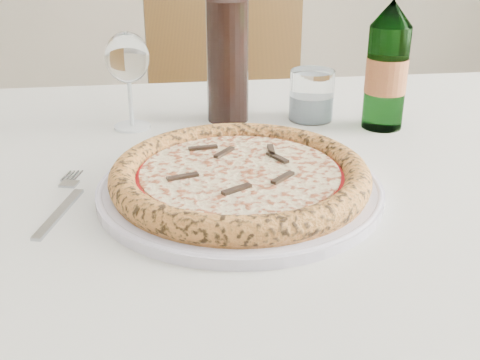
{
  "coord_description": "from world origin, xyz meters",
  "views": [
    {
      "loc": [
        0.12,
        -0.61,
        1.09
      ],
      "look_at": [
        0.2,
        0.09,
        0.78
      ],
      "focal_mm": 45.0,
      "sensor_mm": 36.0,
      "label": 1
    }
  ],
  "objects_px": {
    "pizza": "(240,175)",
    "beer_bottle": "(387,66)",
    "chair_far": "(234,123)",
    "plate": "(240,188)",
    "tumbler": "(311,99)",
    "wine_bottle": "(228,49)",
    "dining_table": "(232,214)",
    "wine_glass": "(127,60)"
  },
  "relations": [
    {
      "from": "pizza",
      "to": "beer_bottle",
      "type": "height_order",
      "value": "beer_bottle"
    },
    {
      "from": "plate",
      "to": "beer_bottle",
      "type": "distance_m",
      "value": 0.37
    },
    {
      "from": "dining_table",
      "to": "chair_far",
      "type": "height_order",
      "value": "chair_far"
    },
    {
      "from": "tumbler",
      "to": "wine_bottle",
      "type": "relative_size",
      "value": 0.3
    },
    {
      "from": "dining_table",
      "to": "wine_bottle",
      "type": "bearing_deg",
      "value": 85.99
    },
    {
      "from": "pizza",
      "to": "beer_bottle",
      "type": "xyz_separation_m",
      "value": [
        0.27,
        0.23,
        0.08
      ]
    },
    {
      "from": "pizza",
      "to": "tumbler",
      "type": "relative_size",
      "value": 3.86
    },
    {
      "from": "chair_far",
      "to": "tumbler",
      "type": "xyz_separation_m",
      "value": [
        0.07,
        -0.64,
        0.26
      ]
    },
    {
      "from": "chair_far",
      "to": "beer_bottle",
      "type": "relative_size",
      "value": 3.57
    },
    {
      "from": "chair_far",
      "to": "dining_table",
      "type": "bearing_deg",
      "value": -96.15
    },
    {
      "from": "wine_bottle",
      "to": "beer_bottle",
      "type": "bearing_deg",
      "value": -15.05
    },
    {
      "from": "dining_table",
      "to": "pizza",
      "type": "bearing_deg",
      "value": -90.0
    },
    {
      "from": "plate",
      "to": "wine_glass",
      "type": "relative_size",
      "value": 2.28
    },
    {
      "from": "plate",
      "to": "chair_far",
      "type": "bearing_deg",
      "value": 84.51
    },
    {
      "from": "pizza",
      "to": "tumbler",
      "type": "xyz_separation_m",
      "value": [
        0.16,
        0.29,
        0.01
      ]
    },
    {
      "from": "plate",
      "to": "wine_bottle",
      "type": "distance_m",
      "value": 0.32
    },
    {
      "from": "pizza",
      "to": "tumbler",
      "type": "height_order",
      "value": "tumbler"
    },
    {
      "from": "dining_table",
      "to": "wine_glass",
      "type": "height_order",
      "value": "wine_glass"
    },
    {
      "from": "chair_far",
      "to": "pizza",
      "type": "bearing_deg",
      "value": -95.49
    },
    {
      "from": "pizza",
      "to": "tumbler",
      "type": "distance_m",
      "value": 0.33
    },
    {
      "from": "wine_glass",
      "to": "dining_table",
      "type": "bearing_deg",
      "value": -49.85
    },
    {
      "from": "tumbler",
      "to": "plate",
      "type": "bearing_deg",
      "value": -118.73
    },
    {
      "from": "pizza",
      "to": "beer_bottle",
      "type": "distance_m",
      "value": 0.36
    },
    {
      "from": "plate",
      "to": "pizza",
      "type": "bearing_deg",
      "value": -163.78
    },
    {
      "from": "chair_far",
      "to": "wine_bottle",
      "type": "relative_size",
      "value": 3.22
    },
    {
      "from": "tumbler",
      "to": "beer_bottle",
      "type": "xyz_separation_m",
      "value": [
        0.11,
        -0.05,
        0.07
      ]
    },
    {
      "from": "tumbler",
      "to": "wine_bottle",
      "type": "height_order",
      "value": "wine_bottle"
    },
    {
      "from": "tumbler",
      "to": "wine_bottle",
      "type": "xyz_separation_m",
      "value": [
        -0.14,
        0.01,
        0.09
      ]
    },
    {
      "from": "plate",
      "to": "wine_glass",
      "type": "height_order",
      "value": "wine_glass"
    },
    {
      "from": "chair_far",
      "to": "plate",
      "type": "bearing_deg",
      "value": -95.49
    },
    {
      "from": "plate",
      "to": "wine_bottle",
      "type": "xyz_separation_m",
      "value": [
        0.01,
        0.3,
        0.11
      ]
    },
    {
      "from": "pizza",
      "to": "chair_far",
      "type": "bearing_deg",
      "value": 84.51
    },
    {
      "from": "dining_table",
      "to": "beer_bottle",
      "type": "relative_size",
      "value": 6.02
    },
    {
      "from": "tumbler",
      "to": "wine_bottle",
      "type": "bearing_deg",
      "value": 174.41
    },
    {
      "from": "plate",
      "to": "wine_bottle",
      "type": "bearing_deg",
      "value": 87.32
    },
    {
      "from": "beer_bottle",
      "to": "wine_bottle",
      "type": "xyz_separation_m",
      "value": [
        -0.25,
        0.07,
        0.02
      ]
    },
    {
      "from": "plate",
      "to": "wine_bottle",
      "type": "relative_size",
      "value": 1.26
    },
    {
      "from": "dining_table",
      "to": "beer_bottle",
      "type": "bearing_deg",
      "value": 26.54
    },
    {
      "from": "tumbler",
      "to": "wine_glass",
      "type": "bearing_deg",
      "value": -178.19
    },
    {
      "from": "plate",
      "to": "pizza",
      "type": "height_order",
      "value": "pizza"
    },
    {
      "from": "dining_table",
      "to": "tumbler",
      "type": "distance_m",
      "value": 0.27
    },
    {
      "from": "chair_far",
      "to": "beer_bottle",
      "type": "distance_m",
      "value": 0.79
    }
  ]
}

